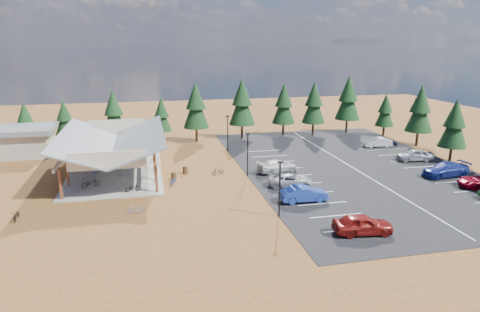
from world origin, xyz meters
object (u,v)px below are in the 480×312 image
bike_13 (136,209)px  car_0 (363,224)px  lamp_post_1 (248,152)px  bike_0 (90,183)px  car_7 (445,170)px  bike_16 (218,171)px  car_8 (415,155)px  bike_14 (173,181)px  bike_3 (112,154)px  bike_1 (89,177)px  lamp_post_2 (228,131)px  bike_pavilion (113,141)px  car_2 (291,180)px  bike_6 (133,159)px  car_9 (377,142)px  bike_5 (124,173)px  lamp_post_0 (280,185)px  bike_8 (16,215)px  trash_bin_1 (185,170)px  trash_bin_0 (174,176)px  outbuilding (12,141)px  bike_7 (137,151)px  car_1 (304,194)px  bike_4 (133,188)px  car_3 (277,166)px

bike_13 → car_0: (17.95, -8.25, 0.40)m
lamp_post_1 → car_0: size_ratio=1.07×
bike_0 → car_7: bearing=-116.3°
bike_16 → car_8: (25.99, 0.29, 0.40)m
bike_14 → bike_3: bearing=138.5°
bike_1 → lamp_post_1: bearing=-110.2°
lamp_post_2 → car_0: bearing=-79.2°
bike_pavilion → car_2: size_ratio=4.05×
bike_6 → car_9: (35.11, 1.35, 0.17)m
lamp_post_1 → bike_1: 17.90m
bike_5 → bike_16: bike_5 is taller
car_7 → bike_0: bearing=-101.3°
bike_5 → bike_6: bearing=-9.6°
bike_pavilion → bike_0: (-2.23, -5.36, -3.23)m
bike_14 → lamp_post_0: bearing=-32.0°
car_2 → car_9: size_ratio=1.15×
car_0 → car_7: car_0 is taller
bike_8 → bike_14: (13.96, 6.57, 0.00)m
trash_bin_1 → bike_16: (3.72, -1.24, -0.03)m
lamp_post_0 → bike_3: size_ratio=2.97×
bike_pavilion → lamp_post_0: bearing=-48.6°
trash_bin_0 → car_2: (12.11, -5.03, 0.25)m
bike_pavilion → outbuilding: (-14.00, 11.00, -1.80)m
lamp_post_1 → bike_16: (-3.20, 1.47, -2.55)m
bike_7 → lamp_post_2: bearing=-95.9°
bike_7 → bike_8: size_ratio=0.88×
bike_16 → outbuilding: bearing=-145.0°
bike_5 → trash_bin_1: bearing=-89.8°
trash_bin_0 → trash_bin_1: (1.48, 2.10, 0.00)m
bike_1 → bike_5: 3.80m
bike_14 → car_2: bearing=4.9°
outbuilding → bike_13: outbuilding is taller
lamp_post_1 → car_9: 24.23m
bike_5 → bike_8: (-8.67, -10.29, -0.13)m
car_0 → car_1: bearing=21.8°
trash_bin_0 → bike_14: size_ratio=0.53×
bike_pavilion → car_1: (18.44, -14.00, -3.01)m
bike_4 → bike_13: bike_4 is taller
outbuilding → bike_14: (20.40, -17.24, -1.58)m
outbuilding → car_2: bearing=-32.0°
bike_4 → car_3: 17.01m
bike_4 → bike_5: bearing=-0.3°
lamp_post_1 → trash_bin_1: (-6.92, 2.71, -2.53)m
lamp_post_2 → bike_7: (-12.58, 0.68, -2.42)m
car_1 → car_3: (0.39, 9.83, -0.05)m
trash_bin_1 → bike_0: bearing=-163.4°
car_0 → bike_16: bearing=32.6°
bike_0 → car_7: size_ratio=0.34×
bike_14 → car_1: size_ratio=0.36×
bike_3 → bike_4: (2.98, -14.34, -0.10)m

